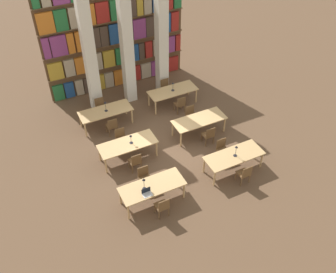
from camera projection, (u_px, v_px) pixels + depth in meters
ground_plane at (165, 146)px, 15.21m from camera, size 40.00×40.00×0.00m
bookshelf_bank at (115, 33)px, 16.89m from camera, size 6.73×0.35×5.50m
pillar_left at (88, 48)px, 15.19m from camera, size 0.48×0.48×6.00m
pillar_center at (126, 40)px, 15.75m from camera, size 0.48×0.48×6.00m
pillar_right at (162, 32)px, 16.31m from camera, size 0.48×0.48×6.00m
reading_table_0 at (152, 187)px, 12.63m from camera, size 2.23×0.89×0.75m
chair_0 at (162, 206)px, 12.28m from camera, size 0.42×0.40×0.86m
chair_1 at (145, 177)px, 13.27m from camera, size 0.42×0.40×0.86m
desk_lamp_0 at (144, 182)px, 12.25m from camera, size 0.14×0.14×0.50m
laptop at (147, 193)px, 12.28m from camera, size 0.32×0.22×0.21m
reading_table_1 at (234, 157)px, 13.75m from camera, size 2.23×0.89×0.75m
chair_2 at (245, 174)px, 13.39m from camera, size 0.42×0.40×0.86m
chair_3 at (222, 149)px, 14.38m from camera, size 0.42×0.40×0.86m
desk_lamp_1 at (236, 149)px, 13.47m from camera, size 0.14×0.14×0.48m
reading_table_2 at (128, 145)px, 14.23m from camera, size 2.23×0.89×0.75m
chair_4 at (135, 161)px, 13.87m from camera, size 0.42×0.40×0.86m
chair_5 at (121, 138)px, 14.86m from camera, size 0.42×0.40×0.86m
desk_lamp_2 at (131, 138)px, 14.03m from camera, size 0.14×0.14×0.41m
reading_table_3 at (199, 121)px, 15.35m from camera, size 2.23×0.89×0.75m
chair_6 at (209, 135)px, 15.01m from camera, size 0.42×0.40×0.86m
chair_7 at (191, 115)px, 16.00m from camera, size 0.42×0.40×0.86m
reading_table_4 at (106, 112)px, 15.80m from camera, size 2.23×0.89×0.75m
chair_8 at (112, 126)px, 15.44m from camera, size 0.42×0.40×0.86m
chair_9 at (101, 107)px, 16.43m from camera, size 0.42×0.40×0.86m
desk_lamp_3 at (105, 105)px, 15.53m from camera, size 0.14×0.14×0.49m
reading_table_5 at (173, 92)px, 16.96m from camera, size 2.23×0.89×0.75m
chair_10 at (180, 104)px, 16.60m from camera, size 0.42×0.40×0.86m
chair_11 at (166, 87)px, 17.59m from camera, size 0.42×0.40×0.86m
desk_lamp_4 at (173, 85)px, 16.70m from camera, size 0.14×0.14×0.44m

